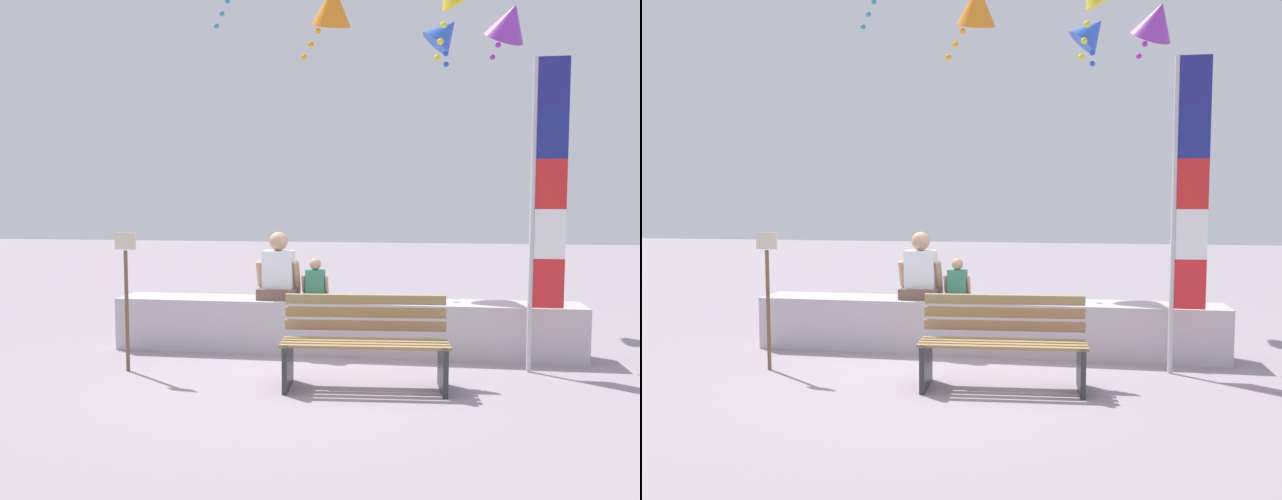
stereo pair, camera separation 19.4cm
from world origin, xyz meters
TOP-DOWN VIEW (x-y plane):
  - ground_plane at (0.00, 0.00)m, footprint 40.00×40.00m
  - seawall_ledge at (0.00, 0.83)m, footprint 5.54×0.58m
  - park_bench at (0.36, -0.56)m, footprint 1.66×0.72m
  - person_adult at (-0.80, 0.85)m, footprint 0.53×0.39m
  - person_child at (-0.34, 0.85)m, footprint 0.33×0.24m
  - flag_banner at (2.17, 0.23)m, footprint 0.37×0.05m
  - kite_purple at (2.18, 3.27)m, footprint 0.94×0.99m
  - kite_orange at (-0.33, 2.31)m, footprint 0.79×0.84m
  - kite_blue at (1.27, 3.64)m, footprint 0.71×0.62m
  - sign_post at (-2.19, -0.36)m, footprint 0.24×0.04m

SIDE VIEW (x-z plane):
  - ground_plane at x=0.00m, z-range 0.00..0.00m
  - seawall_ledge at x=0.00m, z-range 0.00..0.63m
  - park_bench at x=0.36m, z-range -0.02..0.86m
  - person_child at x=-0.34m, z-range 0.58..1.08m
  - sign_post at x=-2.19m, z-range 0.13..1.61m
  - person_adult at x=-0.80m, z-range 0.54..1.35m
  - flag_banner at x=2.17m, z-range 0.21..3.52m
  - kite_blue at x=1.27m, z-range 3.94..4.86m
  - kite_purple at x=2.18m, z-range 3.97..4.92m
  - kite_orange at x=-0.33m, z-range 3.95..5.06m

